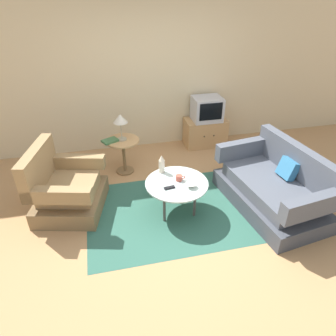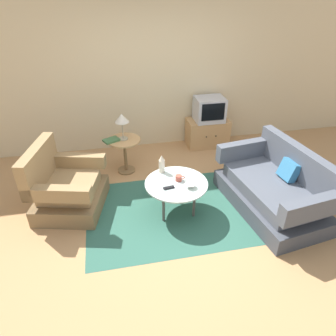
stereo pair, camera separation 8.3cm
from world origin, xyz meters
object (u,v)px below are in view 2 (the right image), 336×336
table_lamp (122,119)px  vase (162,164)px  side_table (125,148)px  tv_stand (207,133)px  coffee_table (176,185)px  bowl (190,186)px  tv_remote_dark (169,188)px  couch (275,189)px  book (111,140)px  television (209,109)px  armchair (66,188)px  mug (179,178)px

table_lamp → vase: (0.44, -0.89, -0.32)m
side_table → tv_stand: (1.58, 0.63, -0.16)m
coffee_table → vase: (-0.14, 0.30, 0.16)m
bowl → tv_remote_dark: bowl is taller
side_table → bowl: (0.72, -1.31, 0.08)m
couch → book: size_ratio=5.97×
tv_stand → television: television is taller
coffee_table → side_table: 1.31m
couch → tv_remote_dark: (-1.45, 0.08, 0.19)m
tv_remote_dark → book: 1.42m
table_lamp → book: table_lamp is taller
armchair → book: 1.06m
tv_stand → tv_remote_dark: tv_stand is taller
bowl → book: 1.59m
side_table → mug: side_table is taller
table_lamp → television: bearing=20.6°
tv_stand → coffee_table: bearing=-119.2°
tv_stand → side_table: bearing=-158.3°
armchair → couch: armchair is taller
vase → book: 1.07m
side_table → television: bearing=21.1°
side_table → book: (-0.19, -0.02, 0.18)m
table_lamp → tv_remote_dark: bearing=-70.4°
mug → tv_remote_dark: size_ratio=0.87×
mug → book: book is taller
couch → mug: bearing=72.0°
armchair → bowl: (1.59, -0.54, 0.19)m
tv_stand → tv_remote_dark: 2.23m
mug → tv_remote_dark: mug is taller
vase → tv_remote_dark: (0.01, -0.40, -0.11)m
table_lamp → mug: size_ratio=3.32×
book → couch: bearing=-58.6°
tv_stand → tv_remote_dark: (-1.13, -1.90, 0.22)m
book → tv_stand: bearing=-6.1°
coffee_table → side_table: size_ratio=1.43×
television → side_table: bearing=-158.9°
television → bowl: bearing=-114.2°
mug → tv_remote_dark: bearing=-138.4°
tv_remote_dark → mug: bearing=34.4°
tv_stand → vase: bearing=-127.3°
tv_remote_dark → book: (-0.64, 1.26, 0.11)m
tv_stand → table_lamp: bearing=-158.8°
tv_remote_dark → book: size_ratio=0.51×
mug → bowl: (0.11, -0.18, -0.01)m
vase → bowl: bearing=-56.6°
television → table_lamp: 1.71m
couch → tv_remote_dark: 1.47m
tv_stand → book: size_ratio=2.66×
table_lamp → book: (-0.19, -0.03, -0.32)m
bowl → television: bearing=65.8°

